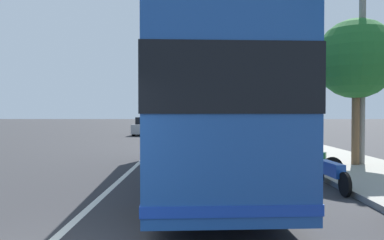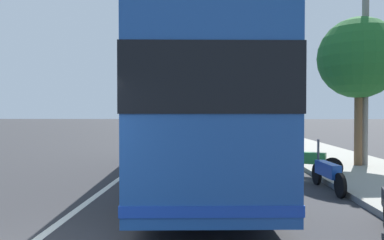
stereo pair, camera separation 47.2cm
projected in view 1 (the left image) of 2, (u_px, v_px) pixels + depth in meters
sidewalk_curb at (343, 164)px, 14.05m from camera, size 110.00×3.60×0.14m
lane_divider_line at (136, 165)px, 14.11m from camera, size 110.00×0.16×0.01m
coach_bus at (200, 111)px, 11.22m from camera, size 12.24×3.27×3.56m
motorcycle_far_end at (331, 172)px, 9.67m from camera, size 2.17×0.31×1.24m
motorcycle_angled at (306, 160)px, 11.96m from camera, size 1.07×1.97×1.25m
car_side_street at (192, 122)px, 48.10m from camera, size 4.32×2.02×1.54m
car_oncoming at (147, 127)px, 32.98m from camera, size 4.11×2.16×1.55m
car_ahead_same_lane at (168, 121)px, 56.85m from camera, size 4.63×1.99×1.38m
car_far_distant at (194, 120)px, 59.98m from camera, size 4.36×1.98×1.46m
roadside_tree_mid_block at (356, 59)px, 13.28m from camera, size 2.76×2.76×5.21m
utility_pole at (362, 80)px, 13.42m from camera, size 0.23×0.23×6.16m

